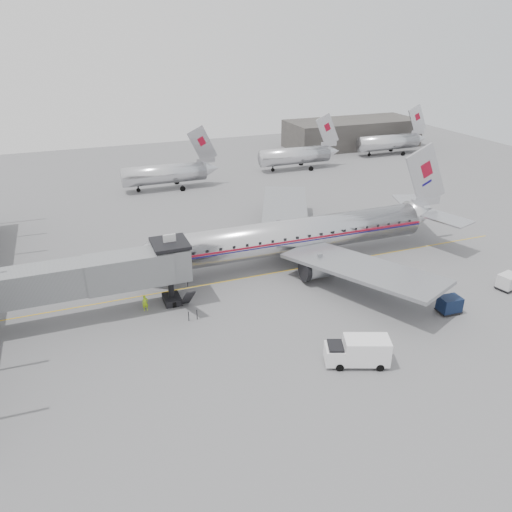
{
  "coord_description": "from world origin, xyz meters",
  "views": [
    {
      "loc": [
        -17.1,
        -39.71,
        24.85
      ],
      "look_at": [
        -0.03,
        4.41,
        3.2
      ],
      "focal_mm": 35.0,
      "sensor_mm": 36.0,
      "label": 1
    }
  ],
  "objects": [
    {
      "name": "apron_line",
      "position": [
        3.0,
        6.0,
        0.01
      ],
      "size": [
        60.0,
        0.15,
        0.01
      ],
      "primitive_type": "cube",
      "rotation": [
        0.0,
        0.0,
        1.57
      ],
      "color": "gold",
      "rests_on": "ground"
    },
    {
      "name": "hangar",
      "position": [
        45.0,
        60.0,
        3.0
      ],
      "size": [
        30.0,
        12.0,
        6.0
      ],
      "primitive_type": "cube",
      "color": "#3A3735",
      "rests_on": "ground"
    },
    {
      "name": "service_van",
      "position": [
        2.54,
        -11.69,
        1.26
      ],
      "size": [
        5.46,
        3.67,
        2.4
      ],
      "rotation": [
        0.0,
        0.0,
        -0.37
      ],
      "color": "white",
      "rests_on": "ground"
    },
    {
      "name": "jet_bridge",
      "position": [
        -16.66,
        3.67,
        4.18
      ],
      "size": [
        21.0,
        6.2,
        7.1
      ],
      "color": "slate",
      "rests_on": "ground"
    },
    {
      "name": "distant_aircraft_mid",
      "position": [
        24.21,
        46.0,
        2.73
      ],
      "size": [
        16.39,
        3.2,
        10.26
      ],
      "color": "silver",
      "rests_on": "ground"
    },
    {
      "name": "distant_aircraft_near",
      "position": [
        -1.79,
        42.0,
        2.73
      ],
      "size": [
        16.39,
        3.2,
        10.26
      ],
      "color": "silver",
      "rests_on": "ground"
    },
    {
      "name": "airliner",
      "position": [
        6.8,
        8.06,
        3.17
      ],
      "size": [
        39.87,
        36.98,
        12.62
      ],
      "rotation": [
        0.0,
        0.0,
        -0.0
      ],
      "color": "silver",
      "rests_on": "ground"
    },
    {
      "name": "baggage_cart_navy",
      "position": [
        15.01,
        -7.88,
        0.88
      ],
      "size": [
        2.18,
        1.71,
        1.65
      ],
      "rotation": [
        0.0,
        0.0,
        -0.06
      ],
      "color": "#0D1935",
      "rests_on": "ground"
    },
    {
      "name": "distant_aircraft_far",
      "position": [
        48.21,
        50.0,
        2.73
      ],
      "size": [
        16.39,
        3.2,
        10.26
      ],
      "color": "silver",
      "rests_on": "ground"
    },
    {
      "name": "ramp_worker",
      "position": [
        -12.0,
        3.0,
        0.8
      ],
      "size": [
        0.61,
        0.42,
        1.6
      ],
      "primitive_type": "imported",
      "rotation": [
        0.0,
        0.0,
        0.06
      ],
      "color": "#A8DF1A",
      "rests_on": "ground"
    },
    {
      "name": "ground",
      "position": [
        0.0,
        0.0,
        0.0
      ],
      "size": [
        160.0,
        160.0,
        0.0
      ],
      "primitive_type": "plane",
      "color": "slate",
      "rests_on": "ground"
    },
    {
      "name": "baggage_cart_white",
      "position": [
        23.98,
        -6.26,
        0.88
      ],
      "size": [
        2.43,
        2.05,
        1.66
      ],
      "rotation": [
        0.0,
        0.0,
        0.23
      ],
      "color": "silver",
      "rests_on": "ground"
    }
  ]
}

